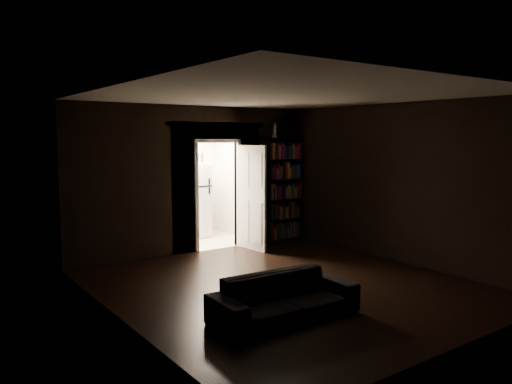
# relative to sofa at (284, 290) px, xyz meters

# --- Properties ---
(ground) EXTENTS (5.50, 5.50, 0.00)m
(ground) POSITION_rel_sofa_xyz_m (0.87, 1.03, -0.35)
(ground) COLOR black
(ground) RESTS_ON ground
(room_walls) EXTENTS (5.02, 5.61, 2.84)m
(room_walls) POSITION_rel_sofa_xyz_m (0.86, 2.10, 1.33)
(room_walls) COLOR black
(room_walls) RESTS_ON ground
(kitchen_alcove) EXTENTS (2.20, 1.80, 2.60)m
(kitchen_alcove) POSITION_rel_sofa_xyz_m (1.37, 4.90, 0.86)
(kitchen_alcove) COLOR beige
(kitchen_alcove) RESTS_ON ground
(sofa) EXTENTS (1.88, 0.88, 0.71)m
(sofa) POSITION_rel_sofa_xyz_m (0.00, 0.00, 0.00)
(sofa) COLOR black
(sofa) RESTS_ON ground
(bookshelf) EXTENTS (0.92, 0.37, 2.20)m
(bookshelf) POSITION_rel_sofa_xyz_m (2.87, 3.62, 0.75)
(bookshelf) COLOR black
(bookshelf) RESTS_ON ground
(refrigerator) EXTENTS (0.78, 0.72, 1.65)m
(refrigerator) POSITION_rel_sofa_xyz_m (1.48, 5.14, 0.47)
(refrigerator) COLOR white
(refrigerator) RESTS_ON ground
(door) EXTENTS (0.10, 0.85, 2.05)m
(door) POSITION_rel_sofa_xyz_m (1.86, 3.33, 0.67)
(door) COLOR white
(door) RESTS_ON ground
(figurine) EXTENTS (0.13, 0.13, 0.32)m
(figurine) POSITION_rel_sofa_xyz_m (2.70, 3.67, 2.00)
(figurine) COLOR white
(figurine) RESTS_ON bookshelf
(bottles) EXTENTS (0.70, 0.26, 0.29)m
(bottles) POSITION_rel_sofa_xyz_m (1.52, 5.06, 1.44)
(bottles) COLOR black
(bottles) RESTS_ON refrigerator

